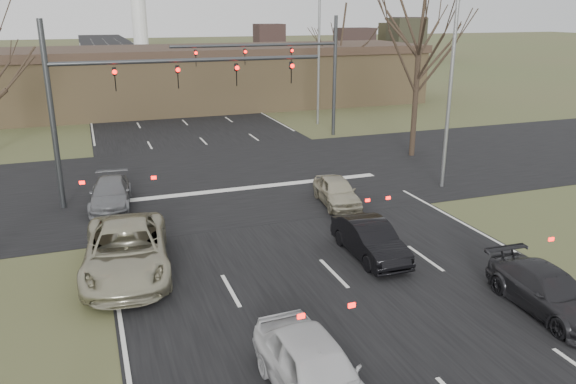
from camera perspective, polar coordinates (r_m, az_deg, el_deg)
name	(u,v)px	position (r m, az deg, el deg)	size (l,w,h in m)	color
ground	(378,318)	(16.43, 9.09, -12.57)	(360.00, 360.00, 0.00)	#48542D
road_main	(144,81)	(73.09, -14.43, 10.88)	(14.00, 300.00, 0.02)	black
road_cross	(239,177)	(29.37, -5.03, 1.52)	(200.00, 14.00, 0.02)	black
building	(192,77)	(51.40, -9.74, 11.40)	(42.40, 10.40, 5.30)	olive
mast_arm_near	(130,89)	(25.54, -15.71, 10.07)	(12.12, 0.24, 8.00)	#383A3D
mast_arm_far	(296,63)	(37.84, 0.81, 12.98)	(11.12, 0.24, 8.00)	#383A3D
streetlight_right_near	(448,72)	(27.53, 15.98, 11.65)	(2.34, 0.25, 10.00)	gray
streetlight_right_far	(317,49)	(42.66, 2.92, 14.29)	(2.34, 0.25, 10.00)	gray
tree_right_far	(341,26)	(52.21, 5.41, 16.40)	(5.40, 5.40, 9.00)	black
car_silver_suv	(126,250)	(19.18, -16.11, -5.73)	(2.69, 5.84, 1.62)	#A6A186
car_white_sedan	(315,371)	(12.95, 2.75, -17.70)	(1.74, 4.32, 1.47)	silver
car_black_hatch	(370,239)	(19.92, 8.34, -4.79)	(1.37, 3.92, 1.29)	black
car_charcoal_sedan	(548,291)	(17.97, 24.93, -9.12)	(1.71, 4.22, 1.22)	black
car_grey_ahead	(111,193)	(25.93, -17.58, -0.14)	(1.70, 4.18, 1.21)	slate
car_silver_ahead	(337,191)	(25.07, 4.97, 0.08)	(1.47, 3.65, 1.24)	#B7B094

